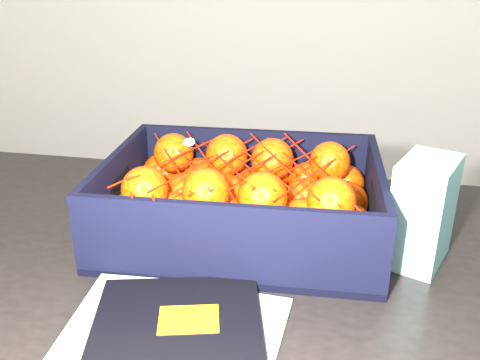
# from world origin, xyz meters

# --- Properties ---
(table) EXTENTS (1.23, 0.85, 0.75)m
(table) POSITION_xyz_m (-0.18, 0.06, 0.65)
(table) COLOR black
(table) RESTS_ON ground
(magazine_stack) EXTENTS (0.28, 0.32, 0.02)m
(magazine_stack) POSITION_xyz_m (-0.17, -0.13, 0.76)
(magazine_stack) COLOR #B7B7B3
(magazine_stack) RESTS_ON table
(produce_crate) EXTENTS (0.45, 0.33, 0.13)m
(produce_crate) POSITION_xyz_m (-0.12, 0.18, 0.79)
(produce_crate) COLOR brown
(produce_crate) RESTS_ON table
(clementine_heap) EXTENTS (0.42, 0.32, 0.13)m
(clementine_heap) POSITION_xyz_m (-0.12, 0.18, 0.81)
(clementine_heap) COLOR #E03804
(clementine_heap) RESTS_ON produce_crate
(mesh_net) EXTENTS (0.37, 0.30, 0.09)m
(mesh_net) POSITION_xyz_m (-0.13, 0.17, 0.87)
(mesh_net) COLOR #B51806
(mesh_net) RESTS_ON clementine_heap
(retail_carton) EXTENTS (0.11, 0.13, 0.17)m
(retail_carton) POSITION_xyz_m (0.16, 0.13, 0.83)
(retail_carton) COLOR silver
(retail_carton) RESTS_ON table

